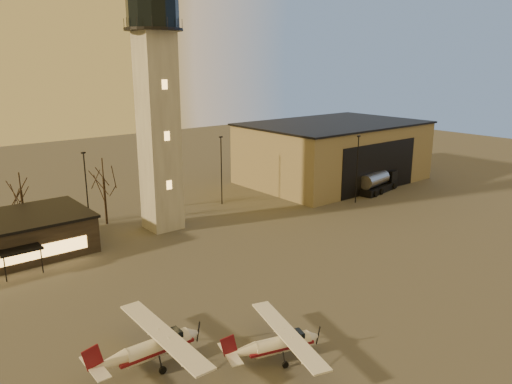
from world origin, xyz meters
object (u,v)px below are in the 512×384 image
control_tower (157,98)px  cessna_rear (159,349)px  fuel_truck (378,184)px  hangar (333,152)px  cessna_front (283,346)px

control_tower → cessna_rear: 33.56m
control_tower → cessna_rear: size_ratio=2.87×
control_tower → fuel_truck: bearing=-9.5°
cessna_rear → fuel_truck: 54.37m
hangar → fuel_truck: 10.69m
fuel_truck → cessna_front: bearing=-160.1°
hangar → cessna_front: 56.04m
control_tower → hangar: control_tower is taller
cessna_front → cessna_rear: size_ratio=0.88×
control_tower → cessna_front: (-7.48, -31.12, -15.37)m
hangar → cessna_rear: 59.03m
control_tower → cessna_rear: (-14.66, -26.05, -15.25)m
control_tower → cessna_rear: control_tower is taller
cessna_rear → fuel_truck: (50.54, 20.05, 0.26)m
control_tower → hangar: 37.90m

